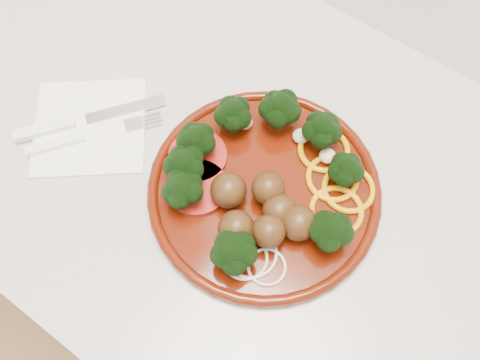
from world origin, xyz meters
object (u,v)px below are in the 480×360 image
Objects in this scene: knife at (71,123)px; fork at (72,140)px; napkin at (90,127)px; plate at (262,184)px.

fork is (0.02, -0.02, -0.00)m from knife.
fork reaches higher than napkin.
plate is 0.25m from napkin.
napkin is 0.03m from knife.
knife is (-0.02, -0.01, 0.01)m from napkin.
fork is at bearing -93.04° from napkin.
plate is 1.89× the size of fork.
plate is at bearing -33.59° from fork.
knife is (-0.26, -0.07, -0.01)m from plate.
fork is at bearing -159.94° from plate.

